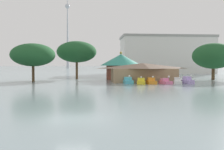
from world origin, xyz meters
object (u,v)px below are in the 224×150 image
object	(u,v)px
pedal_boat_yellow	(141,82)
pedal_boat_white	(178,81)
shoreline_tree_mid	(77,52)
pedal_boat_pink	(165,82)
shoreline_tree_tall_left	(33,55)
pedal_boat_cyan	(128,81)
green_roof_pavilion	(121,65)
background_building_block	(166,55)
shoreline_tree_right	(213,56)
distant_broadcast_tower	(68,20)
boathouse	(143,72)
pedal_boat_lavender	(187,81)
pedal_boat_orange	(151,81)

from	to	relation	value
pedal_boat_yellow	pedal_boat_white	bearing A→B (deg)	100.46
shoreline_tree_mid	pedal_boat_pink	bearing A→B (deg)	-45.53
pedal_boat_white	shoreline_tree_tall_left	size ratio (longest dim) A/B	0.25
pedal_boat_cyan	pedal_boat_white	size ratio (longest dim) A/B	1.18
green_roof_pavilion	background_building_block	world-z (taller)	background_building_block
pedal_boat_cyan	green_roof_pavilion	world-z (taller)	green_roof_pavilion
shoreline_tree_right	pedal_boat_white	bearing A→B (deg)	-138.17
pedal_boat_white	background_building_block	size ratio (longest dim) A/B	0.06
background_building_block	pedal_boat_cyan	bearing A→B (deg)	-114.52
shoreline_tree_mid	distant_broadcast_tower	world-z (taller)	distant_broadcast_tower
boathouse	shoreline_tree_tall_left	distance (m)	25.16
boathouse	shoreline_tree_mid	bearing A→B (deg)	140.85
shoreline_tree_tall_left	distant_broadcast_tower	size ratio (longest dim) A/B	0.06
pedal_boat_pink	boathouse	size ratio (longest dim) A/B	0.20
pedal_boat_yellow	distant_broadcast_tower	bearing A→B (deg)	-160.67
green_roof_pavilion	shoreline_tree_right	size ratio (longest dim) A/B	1.04
pedal_boat_pink	background_building_block	world-z (taller)	background_building_block
shoreline_tree_mid	shoreline_tree_tall_left	bearing A→B (deg)	-132.83
pedal_boat_lavender	pedal_boat_cyan	bearing A→B (deg)	-115.96
shoreline_tree_mid	shoreline_tree_right	size ratio (longest dim) A/B	1.01
pedal_boat_cyan	pedal_boat_orange	xyz separation A→B (m)	(4.52, -1.19, -0.03)
boathouse	green_roof_pavilion	size ratio (longest dim) A/B	1.37
boathouse	shoreline_tree_right	distance (m)	20.87
pedal_boat_cyan	background_building_block	distance (m)	62.76
boathouse	pedal_boat_white	bearing A→B (deg)	-48.11
shoreline_tree_mid	background_building_block	bearing A→B (deg)	46.67
pedal_boat_yellow	distant_broadcast_tower	size ratio (longest dim) A/B	0.02
boathouse	shoreline_tree_right	bearing A→B (deg)	17.32
pedal_boat_pink	pedal_boat_lavender	distance (m)	4.56
shoreline_tree_mid	distant_broadcast_tower	distance (m)	304.79
pedal_boat_white	shoreline_tree_mid	world-z (taller)	shoreline_tree_mid
pedal_boat_cyan	distant_broadcast_tower	bearing A→B (deg)	-175.88
pedal_boat_lavender	green_roof_pavilion	world-z (taller)	green_roof_pavilion
pedal_boat_lavender	background_building_block	size ratio (longest dim) A/B	0.07
pedal_boat_cyan	shoreline_tree_mid	distance (m)	21.71
pedal_boat_cyan	pedal_boat_white	xyz separation A→B (m)	(9.80, -1.72, -0.02)
boathouse	shoreline_tree_mid	size ratio (longest dim) A/B	1.41
background_building_block	distant_broadcast_tower	world-z (taller)	distant_broadcast_tower
pedal_boat_cyan	pedal_boat_orange	size ratio (longest dim) A/B	1.05
background_building_block	shoreline_tree_right	bearing A→B (deg)	-92.68
distant_broadcast_tower	green_roof_pavilion	bearing A→B (deg)	-82.14
pedal_boat_yellow	pedal_boat_orange	size ratio (longest dim) A/B	1.00
pedal_boat_lavender	green_roof_pavilion	distance (m)	20.36
pedal_boat_lavender	shoreline_tree_right	distance (m)	18.08
pedal_boat_white	boathouse	world-z (taller)	boathouse
pedal_boat_pink	pedal_boat_orange	bearing A→B (deg)	-118.07
pedal_boat_orange	shoreline_tree_mid	world-z (taller)	shoreline_tree_mid
pedal_boat_yellow	pedal_boat_lavender	xyz separation A→B (m)	(9.46, -0.17, 0.12)
pedal_boat_yellow	green_roof_pavilion	xyz separation A→B (m)	(-2.02, 16.32, 3.42)
background_building_block	distant_broadcast_tower	bearing A→B (deg)	104.55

